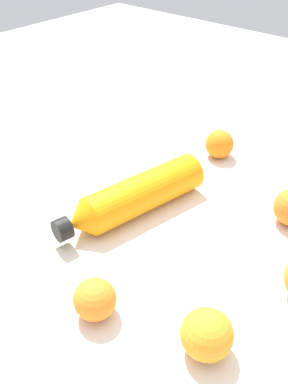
{
  "coord_description": "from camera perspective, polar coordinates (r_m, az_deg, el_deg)",
  "views": [
    {
      "loc": [
        -0.44,
        -0.39,
        0.49
      ],
      "look_at": [
        0.04,
        0.03,
        0.03
      ],
      "focal_mm": 39.98,
      "sensor_mm": 36.0,
      "label": 1
    }
  ],
  "objects": [
    {
      "name": "ground_plane",
      "position": [
        0.76,
        -0.46,
        -4.13
      ],
      "size": [
        2.4,
        2.4,
        0.0
      ],
      "primitive_type": "plane",
      "color": "silver"
    },
    {
      "name": "water_bottle",
      "position": [
        0.77,
        -1.36,
        -0.62
      ],
      "size": [
        0.3,
        0.12,
        0.07
      ],
      "rotation": [
        0.0,
        0.0,
        2.94
      ],
      "color": "orange",
      "rests_on": "ground_plane"
    },
    {
      "name": "orange_0",
      "position": [
        0.61,
        -6.56,
        -14.04
      ],
      "size": [
        0.06,
        0.06,
        0.06
      ],
      "primitive_type": "sphere",
      "color": "orange",
      "rests_on": "ground_plane"
    },
    {
      "name": "orange_1",
      "position": [
        0.95,
        10.03,
        6.3
      ],
      "size": [
        0.06,
        0.06,
        0.06
      ],
      "primitive_type": "sphere",
      "color": "orange",
      "rests_on": "ground_plane"
    },
    {
      "name": "orange_2",
      "position": [
        0.57,
        8.37,
        -18.28
      ],
      "size": [
        0.07,
        0.07,
        0.07
      ],
      "primitive_type": "sphere",
      "color": "orange",
      "rests_on": "ground_plane"
    }
  ]
}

